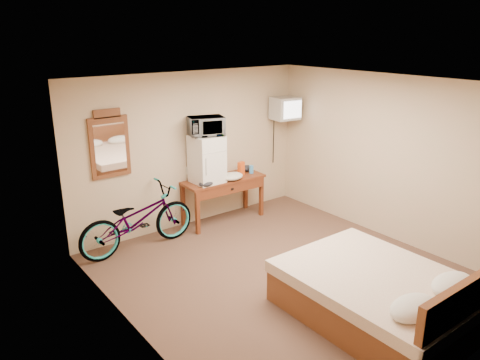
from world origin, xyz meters
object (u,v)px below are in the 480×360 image
(wall_mirror, at_px, (110,145))
(desk, at_px, (224,185))
(blue_cup, at_px, (251,169))
(crt_television, at_px, (285,108))
(microwave, at_px, (206,126))
(mini_fridge, at_px, (207,159))
(bed, at_px, (383,296))
(bicycle, at_px, (137,219))

(wall_mirror, bearing_deg, desk, -8.62)
(blue_cup, bearing_deg, crt_television, 3.55)
(microwave, distance_m, crt_television, 1.66)
(mini_fridge, bearing_deg, microwave, 56.32)
(desk, xyz_separation_m, bed, (-0.26, -3.37, -0.34))
(desk, distance_m, wall_mirror, 2.04)
(crt_television, height_order, bed, crt_television)
(bicycle, bearing_deg, blue_cup, -89.73)
(desk, relative_size, bicycle, 0.79)
(desk, distance_m, microwave, 1.08)
(bed, bearing_deg, crt_television, 64.69)
(microwave, bearing_deg, crt_television, 18.38)
(microwave, distance_m, blue_cup, 1.21)
(mini_fridge, xyz_separation_m, bicycle, (-1.32, -0.13, -0.66))
(microwave, height_order, crt_television, crt_television)
(desk, xyz_separation_m, microwave, (-0.32, 0.03, 1.03))
(wall_mirror, bearing_deg, blue_cup, -7.25)
(blue_cup, xyz_separation_m, wall_mirror, (-2.36, 0.30, 0.72))
(desk, bearing_deg, bed, -94.45)
(mini_fridge, distance_m, microwave, 0.53)
(microwave, distance_m, bicycle, 1.78)
(crt_television, bearing_deg, mini_fridge, 179.72)
(blue_cup, bearing_deg, bicycle, -178.09)
(desk, bearing_deg, wall_mirror, 171.38)
(mini_fridge, height_order, wall_mirror, wall_mirror)
(blue_cup, height_order, crt_television, crt_television)
(desk, distance_m, bicycle, 1.64)
(mini_fridge, distance_m, crt_television, 1.78)
(bicycle, height_order, bed, bicycle)
(bicycle, bearing_deg, desk, -88.18)
(mini_fridge, bearing_deg, bed, -89.10)
(mini_fridge, distance_m, blue_cup, 0.92)
(blue_cup, xyz_separation_m, bicycle, (-2.18, -0.07, -0.35))
(microwave, relative_size, wall_mirror, 0.54)
(mini_fridge, height_order, bed, mini_fridge)
(desk, height_order, wall_mirror, wall_mirror)
(desk, height_order, blue_cup, blue_cup)
(microwave, relative_size, bed, 0.26)
(crt_television, xyz_separation_m, wall_mirror, (-3.15, 0.25, -0.24))
(desk, distance_m, blue_cup, 0.58)
(microwave, height_order, blue_cup, microwave)
(blue_cup, xyz_separation_m, bed, (-0.81, -3.35, -0.52))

